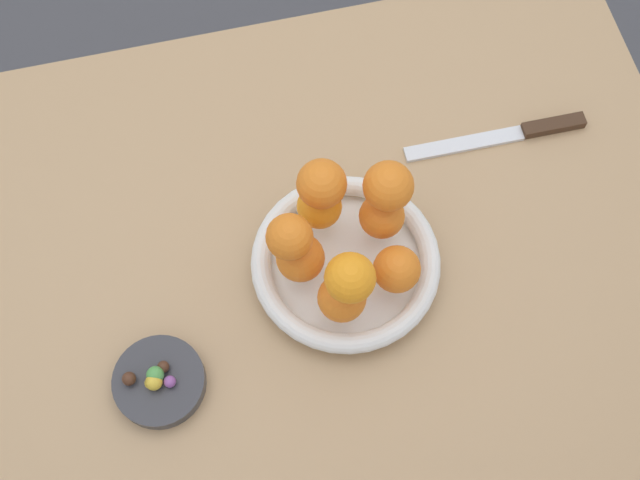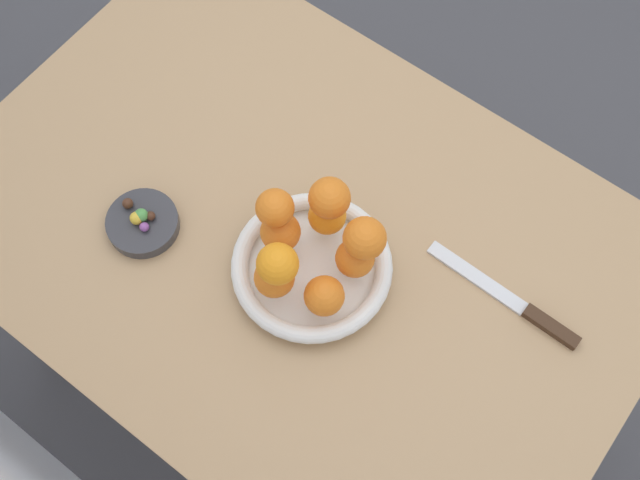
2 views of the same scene
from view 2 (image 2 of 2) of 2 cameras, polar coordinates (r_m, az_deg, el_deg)
The scene contains 20 objects.
ground_plane at distance 1.95m, azimuth -1.15°, elevation -8.79°, with size 6.00×6.00×0.00m, color #4C4C51.
dining_table at distance 1.33m, azimuth -1.67°, elevation -1.28°, with size 1.10×0.76×0.74m.
fruit_bowl at distance 1.21m, azimuth -0.59°, elevation -1.94°, with size 0.24×0.24×0.04m.
candy_dish at distance 1.28m, azimuth -12.48°, elevation 1.17°, with size 0.11×0.11×0.02m, color #333338.
orange_0 at distance 1.19m, azimuth 0.51°, elevation 1.74°, with size 0.06×0.06×0.06m, color orange.
orange_1 at distance 1.18m, azimuth -2.95°, elevation 0.66°, with size 0.06×0.06×0.06m, color orange.
orange_2 at distance 1.15m, azimuth -3.27°, elevation -2.68°, with size 0.06×0.06×0.06m, color orange.
orange_3 at distance 1.14m, azimuth 0.30°, elevation -3.99°, with size 0.06×0.06×0.06m, color orange.
orange_4 at distance 1.16m, azimuth 2.62°, elevation -1.15°, with size 0.06×0.06×0.06m, color orange.
orange_5 at distance 1.13m, azimuth 0.68°, elevation 3.01°, with size 0.06×0.06×0.06m, color orange.
orange_6 at distance 1.11m, azimuth 3.20°, elevation 0.12°, with size 0.06×0.06×0.06m, color orange.
orange_7 at distance 1.09m, azimuth -3.04°, elevation -1.71°, with size 0.06×0.06×0.06m, color orange.
orange_8 at distance 1.13m, azimuth -3.23°, elevation 2.30°, with size 0.06×0.06×0.06m, color orange.
candy_ball_0 at distance 1.26m, azimuth -13.04°, elevation 1.59°, with size 0.01×0.01×0.01m, color gold.
candy_ball_1 at distance 1.26m, azimuth -12.60°, elevation 1.73°, with size 0.02×0.02×0.02m, color #4C9947.
candy_ball_2 at distance 1.26m, azimuth -11.96°, elevation 1.69°, with size 0.01×0.01×0.01m, color #472819.
candy_ball_3 at distance 1.25m, azimuth -12.39°, elevation 0.92°, with size 0.01×0.01×0.01m, color #8C4C99.
candy_ball_4 at distance 1.28m, azimuth -13.51°, elevation 2.55°, with size 0.02×0.02×0.02m, color #472819.
candy_ball_5 at distance 1.26m, azimuth -12.93°, elevation 1.53°, with size 0.02×0.02×0.02m, color gold.
knife at distance 1.24m, azimuth 13.73°, elevation -4.39°, with size 0.26×0.02×0.01m.
Camera 2 is at (-0.34, 0.39, 1.88)m, focal length 45.00 mm.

